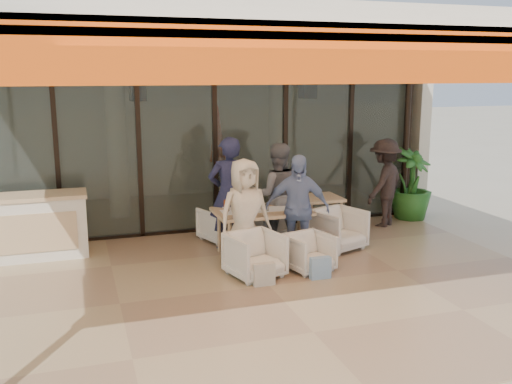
% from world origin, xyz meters
% --- Properties ---
extents(ground, '(70.00, 70.00, 0.00)m').
position_xyz_m(ground, '(0.00, 0.00, 0.00)').
color(ground, '#C6B293').
rests_on(ground, ground).
extents(terrace_floor, '(8.00, 6.00, 0.01)m').
position_xyz_m(terrace_floor, '(0.00, 0.00, 0.01)').
color(terrace_floor, tan).
rests_on(terrace_floor, ground).
extents(terrace_structure, '(8.00, 6.00, 3.40)m').
position_xyz_m(terrace_structure, '(0.00, -0.26, 3.25)').
color(terrace_structure, silver).
rests_on(terrace_structure, ground).
extents(glass_storefront, '(8.08, 0.10, 3.20)m').
position_xyz_m(glass_storefront, '(0.00, 3.00, 1.60)').
color(glass_storefront, '#9EADA3').
rests_on(glass_storefront, ground).
extents(interior_block, '(9.05, 3.62, 3.52)m').
position_xyz_m(interior_block, '(0.01, 5.31, 2.23)').
color(interior_block, silver).
rests_on(interior_block, ground).
extents(host_counter, '(1.85, 0.65, 1.04)m').
position_xyz_m(host_counter, '(-3.20, 2.30, 0.53)').
color(host_counter, silver).
rests_on(host_counter, ground).
extents(dining_table, '(1.50, 0.90, 0.93)m').
position_xyz_m(dining_table, '(0.35, 1.40, 0.69)').
color(dining_table, '#DFBC88').
rests_on(dining_table, ground).
extents(chair_far_left, '(0.82, 0.80, 0.67)m').
position_xyz_m(chair_far_left, '(-0.06, 2.34, 0.33)').
color(chair_far_left, silver).
rests_on(chair_far_left, ground).
extents(chair_far_right, '(0.81, 0.78, 0.68)m').
position_xyz_m(chair_far_right, '(0.78, 2.34, 0.34)').
color(chair_far_right, silver).
rests_on(chair_far_right, ground).
extents(chair_near_left, '(0.85, 0.82, 0.72)m').
position_xyz_m(chair_near_left, '(-0.06, 0.44, 0.36)').
color(chair_near_left, silver).
rests_on(chair_near_left, ground).
extents(chair_near_right, '(0.73, 0.70, 0.63)m').
position_xyz_m(chair_near_right, '(0.78, 0.44, 0.31)').
color(chair_near_right, silver).
rests_on(chair_near_right, ground).
extents(diner_navy, '(0.70, 0.47, 1.88)m').
position_xyz_m(diner_navy, '(-0.06, 1.84, 0.94)').
color(diner_navy, '#1A1D3A').
rests_on(diner_navy, ground).
extents(diner_grey, '(0.97, 0.83, 1.75)m').
position_xyz_m(diner_grey, '(0.78, 1.84, 0.87)').
color(diner_grey, slate).
rests_on(diner_grey, ground).
extents(diner_cream, '(0.87, 0.63, 1.65)m').
position_xyz_m(diner_cream, '(-0.06, 0.94, 0.82)').
color(diner_cream, beige).
rests_on(diner_cream, ground).
extents(diner_periwinkle, '(1.06, 0.73, 1.68)m').
position_xyz_m(diner_periwinkle, '(0.78, 0.94, 0.84)').
color(diner_periwinkle, '#768EC5').
rests_on(diner_periwinkle, ground).
extents(tote_bag_cream, '(0.30, 0.10, 0.34)m').
position_xyz_m(tote_bag_cream, '(-0.06, 0.04, 0.17)').
color(tote_bag_cream, silver).
rests_on(tote_bag_cream, ground).
extents(tote_bag_blue, '(0.30, 0.10, 0.34)m').
position_xyz_m(tote_bag_blue, '(0.78, 0.04, 0.17)').
color(tote_bag_blue, '#99BFD8').
rests_on(tote_bag_blue, ground).
extents(side_table, '(0.70, 0.70, 0.74)m').
position_xyz_m(side_table, '(1.64, 2.01, 0.64)').
color(side_table, '#DFBC88').
rests_on(side_table, ground).
extents(side_chair, '(0.93, 0.91, 0.76)m').
position_xyz_m(side_chair, '(1.64, 1.26, 0.38)').
color(side_chair, silver).
rests_on(side_chair, ground).
extents(standing_woman, '(1.25, 1.13, 1.68)m').
position_xyz_m(standing_woman, '(3.10, 2.32, 0.84)').
color(standing_woman, black).
rests_on(standing_woman, ground).
extents(potted_palm, '(1.05, 1.05, 1.43)m').
position_xyz_m(potted_palm, '(3.90, 2.63, 0.72)').
color(potted_palm, '#1E5919').
rests_on(potted_palm, ground).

